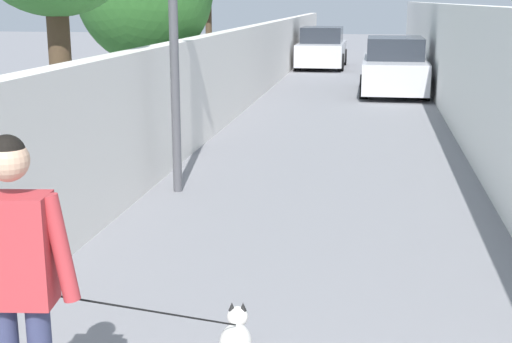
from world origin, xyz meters
TOP-DOWN VIEW (x-y plane):
  - ground_plane at (14.00, 0.00)m, footprint 80.00×80.00m
  - wall_left at (12.00, 2.42)m, footprint 48.00×0.30m
  - fence_right at (12.00, -2.42)m, footprint 48.00×0.30m
  - person_skateboarder at (2.19, 1.10)m, footprint 0.27×0.72m
  - dog at (3.30, 0.17)m, footprint 1.42×1.09m
  - car_near at (18.99, -1.27)m, footprint 4.22×1.80m
  - car_far at (26.28, 1.27)m, footprint 4.04×1.80m

SIDE VIEW (x-z plane):
  - ground_plane at x=14.00m, z-range 0.00..0.00m
  - dog at x=3.30m, z-range -0.25..0.80m
  - car_far at x=26.28m, z-range -0.06..1.48m
  - car_near at x=18.99m, z-range -0.05..1.49m
  - wall_left at x=12.00m, z-range 0.00..1.89m
  - person_skateboarder at x=2.19m, z-range 0.24..2.04m
  - fence_right at x=12.00m, z-range 0.00..2.45m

